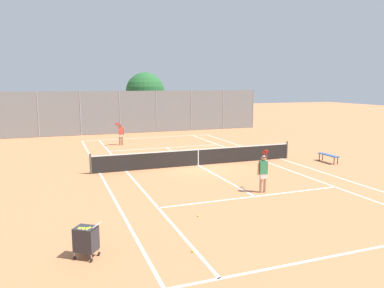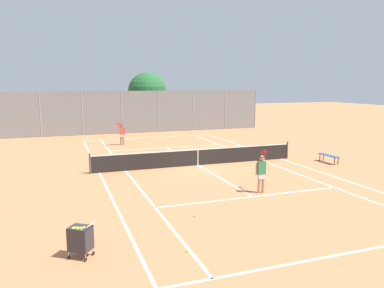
{
  "view_description": "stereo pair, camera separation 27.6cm",
  "coord_description": "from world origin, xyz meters",
  "px_view_note": "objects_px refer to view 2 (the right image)",
  "views": [
    {
      "loc": [
        -7.65,
        -19.44,
        4.59
      ],
      "look_at": [
        0.19,
        1.5,
        1.0
      ],
      "focal_mm": 35.0,
      "sensor_mm": 36.0,
      "label": 1
    },
    {
      "loc": [
        -7.4,
        -19.53,
        4.59
      ],
      "look_at": [
        0.19,
        1.5,
        1.0
      ],
      "focal_mm": 35.0,
      "sensor_mm": 36.0,
      "label": 2
    }
  ],
  "objects_px": {
    "tennis_net": "(198,157)",
    "player_near_side": "(261,171)",
    "player_far_left": "(122,133)",
    "loose_tennis_ball_1": "(187,251)",
    "ball_cart": "(80,238)",
    "courtside_bench": "(329,156)",
    "loose_tennis_ball_3": "(209,167)",
    "loose_tennis_ball_4": "(195,216)",
    "loose_tennis_ball_0": "(234,162)",
    "tree_behind_left": "(147,93)",
    "loose_tennis_ball_5": "(107,163)",
    "loose_tennis_ball_2": "(221,153)"
  },
  "relations": [
    {
      "from": "player_far_left",
      "to": "loose_tennis_ball_4",
      "type": "distance_m",
      "value": 16.58
    },
    {
      "from": "ball_cart",
      "to": "player_near_side",
      "type": "relative_size",
      "value": 0.54
    },
    {
      "from": "ball_cart",
      "to": "courtside_bench",
      "type": "xyz_separation_m",
      "value": [
        14.53,
        7.74,
        -0.12
      ]
    },
    {
      "from": "loose_tennis_ball_3",
      "to": "loose_tennis_ball_1",
      "type": "bearing_deg",
      "value": -115.71
    },
    {
      "from": "loose_tennis_ball_1",
      "to": "loose_tennis_ball_4",
      "type": "relative_size",
      "value": 1.0
    },
    {
      "from": "player_near_side",
      "to": "player_far_left",
      "type": "relative_size",
      "value": 1.0
    },
    {
      "from": "tree_behind_left",
      "to": "loose_tennis_ball_0",
      "type": "bearing_deg",
      "value": -87.28
    },
    {
      "from": "player_near_side",
      "to": "loose_tennis_ball_1",
      "type": "relative_size",
      "value": 26.88
    },
    {
      "from": "loose_tennis_ball_0",
      "to": "loose_tennis_ball_4",
      "type": "relative_size",
      "value": 1.0
    },
    {
      "from": "player_far_left",
      "to": "loose_tennis_ball_0",
      "type": "xyz_separation_m",
      "value": [
        5.18,
        -8.65,
        -0.89
      ]
    },
    {
      "from": "ball_cart",
      "to": "loose_tennis_ball_3",
      "type": "bearing_deg",
      "value": 50.21
    },
    {
      "from": "loose_tennis_ball_0",
      "to": "loose_tennis_ball_2",
      "type": "distance_m",
      "value": 2.89
    },
    {
      "from": "player_far_left",
      "to": "loose_tennis_ball_3",
      "type": "height_order",
      "value": "player_far_left"
    },
    {
      "from": "loose_tennis_ball_0",
      "to": "loose_tennis_ball_2",
      "type": "xyz_separation_m",
      "value": [
        0.49,
        2.85,
        0.0
      ]
    },
    {
      "from": "tennis_net",
      "to": "loose_tennis_ball_1",
      "type": "distance_m",
      "value": 11.19
    },
    {
      "from": "player_near_side",
      "to": "player_far_left",
      "type": "bearing_deg",
      "value": 103.29
    },
    {
      "from": "loose_tennis_ball_3",
      "to": "tree_behind_left",
      "type": "xyz_separation_m",
      "value": [
        1.08,
        19.62,
        3.69
      ]
    },
    {
      "from": "loose_tennis_ball_1",
      "to": "loose_tennis_ball_4",
      "type": "xyz_separation_m",
      "value": [
        1.17,
        2.56,
        0.0
      ]
    },
    {
      "from": "loose_tennis_ball_3",
      "to": "loose_tennis_ball_4",
      "type": "bearing_deg",
      "value": -116.1
    },
    {
      "from": "player_near_side",
      "to": "loose_tennis_ball_5",
      "type": "xyz_separation_m",
      "value": [
        -5.47,
        8.13,
        -0.89
      ]
    },
    {
      "from": "tennis_net",
      "to": "ball_cart",
      "type": "bearing_deg",
      "value": -125.93
    },
    {
      "from": "player_near_side",
      "to": "loose_tennis_ball_0",
      "type": "xyz_separation_m",
      "value": [
        1.69,
        6.09,
        -0.89
      ]
    },
    {
      "from": "loose_tennis_ball_3",
      "to": "loose_tennis_ball_4",
      "type": "height_order",
      "value": "same"
    },
    {
      "from": "loose_tennis_ball_2",
      "to": "tree_behind_left",
      "type": "xyz_separation_m",
      "value": [
        -1.38,
        15.83,
        3.69
      ]
    },
    {
      "from": "loose_tennis_ball_2",
      "to": "loose_tennis_ball_5",
      "type": "relative_size",
      "value": 1.0
    },
    {
      "from": "loose_tennis_ball_0",
      "to": "player_near_side",
      "type": "bearing_deg",
      "value": -105.55
    },
    {
      "from": "loose_tennis_ball_3",
      "to": "loose_tennis_ball_4",
      "type": "xyz_separation_m",
      "value": [
        -3.41,
        -6.96,
        0.0
      ]
    },
    {
      "from": "ball_cart",
      "to": "loose_tennis_ball_2",
      "type": "relative_size",
      "value": 14.58
    },
    {
      "from": "loose_tennis_ball_4",
      "to": "courtside_bench",
      "type": "relative_size",
      "value": 0.04
    },
    {
      "from": "player_far_left",
      "to": "tree_behind_left",
      "type": "xyz_separation_m",
      "value": [
        4.29,
        10.03,
        2.8
      ]
    },
    {
      "from": "ball_cart",
      "to": "player_near_side",
      "type": "xyz_separation_m",
      "value": [
        7.62,
        3.67,
        0.39
      ]
    },
    {
      "from": "loose_tennis_ball_1",
      "to": "loose_tennis_ball_4",
      "type": "bearing_deg",
      "value": 65.39
    },
    {
      "from": "loose_tennis_ball_5",
      "to": "loose_tennis_ball_2",
      "type": "bearing_deg",
      "value": 6.05
    },
    {
      "from": "loose_tennis_ball_4",
      "to": "loose_tennis_ball_0",
      "type": "bearing_deg",
      "value": 55.76
    },
    {
      "from": "ball_cart",
      "to": "loose_tennis_ball_2",
      "type": "distance_m",
      "value": 15.99
    },
    {
      "from": "tennis_net",
      "to": "player_near_side",
      "type": "xyz_separation_m",
      "value": [
        0.62,
        -5.98,
        0.42
      ]
    },
    {
      "from": "ball_cart",
      "to": "tree_behind_left",
      "type": "bearing_deg",
      "value": 73.5
    },
    {
      "from": "loose_tennis_ball_0",
      "to": "loose_tennis_ball_4",
      "type": "height_order",
      "value": "same"
    },
    {
      "from": "ball_cart",
      "to": "player_near_side",
      "type": "bearing_deg",
      "value": 25.75
    },
    {
      "from": "loose_tennis_ball_0",
      "to": "loose_tennis_ball_1",
      "type": "distance_m",
      "value": 12.34
    },
    {
      "from": "tennis_net",
      "to": "player_near_side",
      "type": "height_order",
      "value": "player_near_side"
    },
    {
      "from": "tennis_net",
      "to": "player_near_side",
      "type": "distance_m",
      "value": 6.03
    },
    {
      "from": "courtside_bench",
      "to": "player_near_side",
      "type": "bearing_deg",
      "value": -149.57
    },
    {
      "from": "loose_tennis_ball_1",
      "to": "tennis_net",
      "type": "bearing_deg",
      "value": 67.76
    },
    {
      "from": "player_far_left",
      "to": "loose_tennis_ball_4",
      "type": "xyz_separation_m",
      "value": [
        -0.2,
        -16.55,
        -0.89
      ]
    },
    {
      "from": "tennis_net",
      "to": "player_far_left",
      "type": "xyz_separation_m",
      "value": [
        -2.86,
        8.76,
        0.42
      ]
    },
    {
      "from": "loose_tennis_ball_0",
      "to": "loose_tennis_ball_4",
      "type": "distance_m",
      "value": 9.55
    },
    {
      "from": "tennis_net",
      "to": "loose_tennis_ball_2",
      "type": "xyz_separation_m",
      "value": [
        2.81,
        2.96,
        -0.48
      ]
    },
    {
      "from": "loose_tennis_ball_2",
      "to": "loose_tennis_ball_4",
      "type": "distance_m",
      "value": 12.25
    },
    {
      "from": "player_far_left",
      "to": "loose_tennis_ball_1",
      "type": "relative_size",
      "value": 26.88
    }
  ]
}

